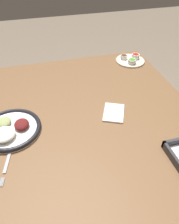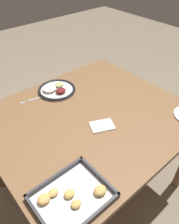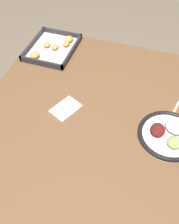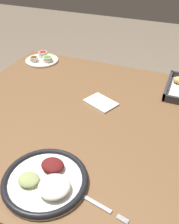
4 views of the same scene
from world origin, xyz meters
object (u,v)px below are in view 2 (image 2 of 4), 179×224
object	(u,v)px
dinner_plate	(56,90)
baking_tray	(72,197)
napkin	(102,126)
fork	(35,99)

from	to	relation	value
dinner_plate	baking_tray	world-z (taller)	dinner_plate
dinner_plate	baking_tray	distance (m)	0.83
napkin	dinner_plate	bearing A→B (deg)	-90.13
dinner_plate	napkin	xyz separation A→B (m)	(0.00, 0.48, -0.01)
dinner_plate	fork	bearing A→B (deg)	-4.10
fork	napkin	bearing A→B (deg)	120.08
dinner_plate	baking_tray	size ratio (longest dim) A/B	0.85
fork	baking_tray	distance (m)	0.77
fork	baking_tray	bearing A→B (deg)	83.36
fork	napkin	world-z (taller)	napkin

